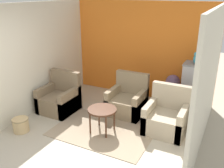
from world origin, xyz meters
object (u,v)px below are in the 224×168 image
Objects in this scene: birdcage at (192,90)px; armchair_left at (60,99)px; coffee_table at (102,112)px; armchair_right at (166,118)px; armchair_middle at (127,101)px; parrot at (196,58)px; wicker_basket at (21,125)px; potted_plant at (172,85)px.

armchair_left is at bearing -155.88° from birdcage.
coffee_table is 0.62× the size of armchair_left.
armchair_right and armchair_middle have the same top height.
wicker_basket is (-3.02, -2.46, -1.22)m from parrot.
parrot is at bearing 73.62° from armchair_right.
birdcage reaches higher than potted_plant.
birdcage is at bearing 25.85° from armchair_middle.
parrot is at bearing 24.16° from armchair_left.
armchair_right reaches higher than wicker_basket.
parrot is at bearing 90.00° from birdcage.
armchair_right is 1.00× the size of armchair_middle.
birdcage is at bearing 39.15° from wicker_basket.
armchair_left is 2.84m from potted_plant.
armchair_right is at bearing -106.42° from birdcage.
birdcage is 3.92m from wicker_basket.
armchair_left is 1.16× the size of potted_plant.
coffee_table is 1.48m from armchair_left.
armchair_left is 3.36m from parrot.
armchair_middle reaches higher than wicker_basket.
coffee_table is 1.75× the size of wicker_basket.
parrot is (1.37, 0.66, 1.08)m from armchair_middle.
armchair_left is at bearing -174.43° from armchair_right.
wicker_basket is at bearing -140.82° from parrot.
coffee_table is 0.62× the size of armchair_right.
parrot is (2.90, 1.30, 1.08)m from armchair_left.
birdcage is (1.48, 1.70, 0.15)m from coffee_table.
armchair_right is at bearing 27.54° from wicker_basket.
armchair_middle is (0.12, 1.03, -0.17)m from coffee_table.
armchair_left is 0.76× the size of birdcage.
armchair_right reaches higher than potted_plant.
armchair_left is (-1.42, 0.40, -0.17)m from coffee_table.
wicker_basket is at bearing -96.06° from armchair_left.
armchair_left reaches higher than potted_plant.
parrot is (0.31, 1.05, 1.08)m from armchair_right.
armchair_middle is at bearing 83.57° from coffee_table.
armchair_middle is at bearing 22.54° from armchair_left.
birdcage is at bearing -90.00° from parrot.
wicker_basket is (-2.71, -1.42, -0.14)m from armchair_right.
birdcage reaches higher than armchair_right.
armchair_middle reaches higher than potted_plant.
potted_plant is (-0.52, 0.24, -0.06)m from birdcage.
armchair_right is 3.47× the size of parrot.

